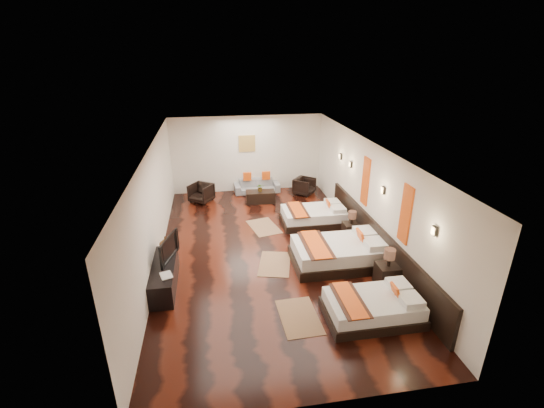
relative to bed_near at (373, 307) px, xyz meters
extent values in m
cube|color=black|center=(-1.69, 2.98, -0.24)|extent=(5.50, 9.50, 0.01)
cube|color=white|center=(-1.69, 2.98, 2.56)|extent=(5.50, 9.50, 0.01)
cube|color=silver|center=(-1.69, 7.73, 1.16)|extent=(5.50, 0.01, 2.80)
cube|color=silver|center=(-4.44, 2.98, 1.16)|extent=(0.01, 9.50, 2.80)
cube|color=silver|center=(1.06, 2.98, 1.16)|extent=(0.01, 9.50, 2.80)
cube|color=black|center=(1.02, 2.18, 0.21)|extent=(0.08, 6.60, 0.90)
cube|color=black|center=(-0.02, 0.00, -0.15)|extent=(1.87, 1.15, 0.20)
cube|color=white|center=(-0.02, 0.00, 0.09)|extent=(1.78, 1.07, 0.27)
cube|color=#EB5210|center=(0.42, 0.00, 0.32)|extent=(0.14, 0.28, 0.29)
cube|color=#38190F|center=(-0.51, 0.00, 0.23)|extent=(0.49, 1.17, 0.02)
cube|color=#EB5210|center=(-0.51, 0.00, 0.24)|extent=(0.34, 1.17, 0.02)
cube|color=black|center=(-0.02, 2.08, -0.12)|extent=(2.29, 1.41, 0.24)
cube|color=white|center=(-0.02, 2.08, 0.16)|extent=(2.18, 1.31, 0.33)
cube|color=#EB5210|center=(0.52, 2.08, 0.45)|extent=(0.17, 0.35, 0.35)
cube|color=#38190F|center=(-0.62, 2.08, 0.33)|extent=(0.60, 1.44, 0.02)
cube|color=#EB5210|center=(-0.62, 2.08, 0.35)|extent=(0.41, 1.44, 0.02)
cube|color=black|center=(-0.02, 4.43, -0.14)|extent=(1.94, 1.20, 0.20)
cube|color=white|center=(-0.02, 4.43, 0.10)|extent=(1.85, 1.11, 0.28)
cube|color=#EB5210|center=(0.44, 4.43, 0.35)|extent=(0.14, 0.30, 0.30)
cube|color=#38190F|center=(-0.53, 4.43, 0.25)|extent=(0.51, 1.22, 0.02)
cube|color=#EB5210|center=(-0.53, 4.43, 0.26)|extent=(0.35, 1.22, 0.02)
cube|color=black|center=(0.75, 1.00, 0.01)|extent=(0.46, 0.46, 0.52)
cylinder|color=black|center=(0.75, 1.00, 0.38)|extent=(0.08, 0.08, 0.21)
cylinder|color=#3F2619|center=(0.75, 1.00, 0.56)|extent=(0.25, 0.25, 0.23)
cube|color=black|center=(0.75, 3.29, -0.01)|extent=(0.42, 0.42, 0.47)
cylinder|color=black|center=(0.75, 3.29, 0.32)|extent=(0.08, 0.08, 0.19)
cylinder|color=#3F2619|center=(0.75, 3.29, 0.49)|extent=(0.23, 0.23, 0.21)
cube|color=#906A49|center=(-1.45, 0.23, -0.24)|extent=(0.78, 1.22, 0.01)
cube|color=#906A49|center=(-1.59, 2.29, -0.24)|extent=(1.02, 1.35, 0.01)
cube|color=#906A49|center=(-1.56, 4.42, -0.24)|extent=(1.00, 1.34, 0.01)
cube|color=black|center=(-4.19, 1.77, 0.03)|extent=(0.50, 1.80, 0.55)
imported|color=black|center=(-4.14, 2.04, 0.59)|extent=(0.41, 0.96, 0.56)
imported|color=black|center=(-4.19, 1.27, 0.32)|extent=(0.32, 0.37, 0.03)
imported|color=brown|center=(-4.19, 2.53, 0.46)|extent=(0.36, 0.36, 0.32)
imported|color=gray|center=(-1.39, 7.43, 0.00)|extent=(1.70, 0.73, 0.49)
imported|color=black|center=(-3.43, 6.81, 0.08)|extent=(0.98, 0.98, 0.65)
imported|color=black|center=(0.31, 6.93, 0.07)|extent=(0.95, 0.94, 0.62)
cube|color=black|center=(-1.39, 6.43, -0.04)|extent=(1.02, 0.55, 0.40)
imported|color=#2B531B|center=(-1.39, 6.43, 0.30)|extent=(0.27, 0.24, 0.28)
cube|color=#D86014|center=(1.04, 1.08, 1.46)|extent=(0.04, 0.40, 1.30)
cube|color=#D86014|center=(1.04, 3.28, 1.46)|extent=(0.04, 0.40, 1.30)
cube|color=black|center=(1.02, -0.02, 1.61)|extent=(0.06, 0.12, 0.18)
cube|color=#FFD18C|center=(0.99, -0.02, 1.61)|extent=(0.02, 0.10, 0.14)
cube|color=black|center=(1.02, 2.18, 1.61)|extent=(0.06, 0.12, 0.18)
cube|color=#FFD18C|center=(0.99, 2.18, 1.61)|extent=(0.02, 0.10, 0.14)
cube|color=black|center=(1.02, 4.38, 1.61)|extent=(0.06, 0.12, 0.18)
cube|color=#FFD18C|center=(0.99, 4.38, 1.61)|extent=(0.02, 0.10, 0.14)
cube|color=black|center=(1.02, 5.28, 1.61)|extent=(0.06, 0.12, 0.18)
cube|color=#FFD18C|center=(0.99, 5.28, 1.61)|extent=(0.02, 0.10, 0.14)
cube|color=#AD873F|center=(-1.69, 7.71, 1.56)|extent=(0.60, 0.04, 0.60)
camera|label=1|loc=(-2.98, -5.68, 4.72)|focal=24.78mm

